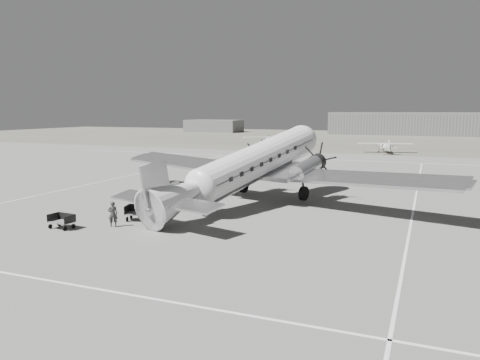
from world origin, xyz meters
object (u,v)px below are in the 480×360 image
object	(u,v)px
passenger	(184,197)
baggage_cart_far	(62,221)
ramp_agent	(157,204)
hangar_main	(402,124)
light_plane_right	(385,147)
baggage_cart_near	(139,213)
dc3_airliner	(250,167)
shed_secondary	(214,126)
light_plane_left	(274,142)
ground_crew	(113,214)

from	to	relation	value
passenger	baggage_cart_far	bearing A→B (deg)	141.50
baggage_cart_far	ramp_agent	xyz separation A→B (m)	(3.61, 5.11, 0.41)
baggage_cart_far	passenger	xyz separation A→B (m)	(4.28, 7.67, 0.48)
passenger	hangar_main	bearing A→B (deg)	-13.43
baggage_cart_far	passenger	distance (m)	8.80
light_plane_right	baggage_cart_near	distance (m)	58.63
baggage_cart_near	passenger	bearing A→B (deg)	59.11
ramp_agent	dc3_airliner	bearing A→B (deg)	-46.28
dc3_airliner	shed_secondary	bearing A→B (deg)	131.36
shed_secondary	ramp_agent	size ratio (longest dim) A/B	10.55
light_plane_left	passenger	distance (m)	58.03
shed_secondary	light_plane_right	distance (m)	85.87
ramp_agent	baggage_cart_far	bearing A→B (deg)	134.97
shed_secondary	baggage_cart_far	bearing A→B (deg)	-68.85
light_plane_left	baggage_cart_near	size ratio (longest dim) A/B	6.57
hangar_main	ground_crew	distance (m)	125.68
hangar_main	passenger	bearing A→B (deg)	-94.13
dc3_airliner	light_plane_right	distance (m)	50.41
hangar_main	light_plane_right	size ratio (longest dim) A/B	4.62
light_plane_right	baggage_cart_near	world-z (taller)	light_plane_right
baggage_cart_near	passenger	world-z (taller)	passenger
baggage_cart_far	ground_crew	bearing A→B (deg)	34.60
hangar_main	baggage_cart_near	distance (m)	123.61
ground_crew	passenger	world-z (taller)	passenger
passenger	light_plane_left	bearing A→B (deg)	2.16
dc3_airliner	passenger	bearing A→B (deg)	-122.41
dc3_airliner	ground_crew	size ratio (longest dim) A/B	18.90
light_plane_right	ground_crew	size ratio (longest dim) A/B	5.65
light_plane_right	baggage_cart_near	xyz separation A→B (m)	(-10.57, -57.67, -0.44)
dc3_airliner	light_plane_left	world-z (taller)	dc3_airliner
shed_secondary	passenger	xyz separation A→B (m)	(51.40, -114.12, -1.07)
hangar_main	baggage_cart_near	xyz separation A→B (m)	(-9.68, -123.20, -2.79)
light_plane_left	ramp_agent	size ratio (longest dim) A/B	6.91
light_plane_right	ground_crew	bearing A→B (deg)	-114.37
light_plane_left	ramp_agent	world-z (taller)	light_plane_left
light_plane_left	ramp_agent	bearing A→B (deg)	-113.38
dc3_airliner	ramp_agent	xyz separation A→B (m)	(-4.50, -6.09, -2.04)
ramp_agent	light_plane_left	bearing A→B (deg)	0.53
ramp_agent	passenger	size ratio (longest dim) A/B	0.92
dc3_airliner	baggage_cart_near	distance (m)	9.37
hangar_main	baggage_cart_near	bearing A→B (deg)	-94.49
passenger	light_plane_right	bearing A→B (deg)	-19.35
ramp_agent	ground_crew	bearing A→B (deg)	155.36
passenger	shed_secondary	bearing A→B (deg)	14.94
dc3_airliner	light_plane_right	bearing A→B (deg)	98.36
hangar_main	dc3_airliner	size ratio (longest dim) A/B	1.38
light_plane_right	passenger	bearing A→B (deg)	-113.87
shed_secondary	ramp_agent	world-z (taller)	shed_secondary
hangar_main	passenger	size ratio (longest dim) A/B	22.60
shed_secondary	baggage_cart_near	size ratio (longest dim) A/B	10.02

